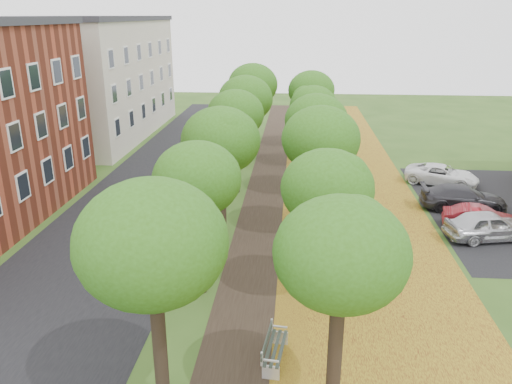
% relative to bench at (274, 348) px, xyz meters
% --- Properties ---
extents(street_asphalt, '(8.00, 70.00, 0.01)m').
position_rel_bench_xyz_m(street_asphalt, '(-8.38, 13.01, -0.47)').
color(street_asphalt, black).
rests_on(street_asphalt, ground).
extents(footpath, '(3.20, 70.00, 0.01)m').
position_rel_bench_xyz_m(footpath, '(-0.88, 13.01, -0.47)').
color(footpath, black).
rests_on(footpath, ground).
extents(leaf_verge, '(7.50, 70.00, 0.01)m').
position_rel_bench_xyz_m(leaf_verge, '(4.12, 13.01, -0.47)').
color(leaf_verge, gold).
rests_on(leaf_verge, ground).
extents(parking_lot, '(9.00, 16.00, 0.01)m').
position_rel_bench_xyz_m(parking_lot, '(12.62, 14.01, -0.47)').
color(parking_lot, black).
rests_on(parking_lot, ground).
extents(tree_row_west, '(3.69, 33.69, 6.32)m').
position_rel_bench_xyz_m(tree_row_west, '(-3.08, 13.01, 4.23)').
color(tree_row_west, black).
rests_on(tree_row_west, ground).
extents(tree_row_east, '(3.69, 33.69, 6.32)m').
position_rel_bench_xyz_m(tree_row_east, '(1.72, 13.01, 4.23)').
color(tree_row_east, black).
rests_on(tree_row_east, ground).
extents(building_cream, '(10.30, 20.30, 10.40)m').
position_rel_bench_xyz_m(building_cream, '(-17.88, 31.01, 4.73)').
color(building_cream, beige).
rests_on(building_cream, ground).
extents(bench, '(0.80, 1.99, 0.92)m').
position_rel_bench_xyz_m(bench, '(0.00, 0.00, 0.00)').
color(bench, '#2D3830').
rests_on(bench, ground).
extents(car_silver, '(4.53, 2.56, 1.45)m').
position_rel_bench_xyz_m(car_silver, '(10.12, 10.05, 0.25)').
color(car_silver, silver).
rests_on(car_silver, ground).
extents(car_red, '(3.88, 1.99, 1.22)m').
position_rel_bench_xyz_m(car_red, '(10.12, 11.21, 0.13)').
color(car_red, maroon).
rests_on(car_red, ground).
extents(car_grey, '(4.83, 2.15, 1.38)m').
position_rel_bench_xyz_m(car_grey, '(10.12, 14.13, 0.21)').
color(car_grey, '#2E2D32').
rests_on(car_grey, ground).
extents(car_white, '(5.05, 3.67, 1.28)m').
position_rel_bench_xyz_m(car_white, '(10.12, 18.62, 0.16)').
color(car_white, white).
rests_on(car_white, ground).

